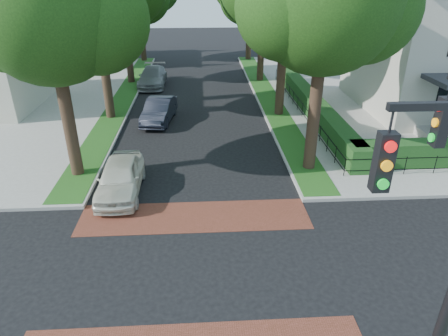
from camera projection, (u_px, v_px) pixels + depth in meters
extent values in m
plane|color=black|center=(194.00, 272.00, 12.88)|extent=(120.00, 120.00, 0.00)
cube|color=gray|center=(448.00, 94.00, 30.84)|extent=(30.00, 30.00, 0.15)
cube|color=brown|center=(195.00, 217.00, 15.73)|extent=(9.00, 2.20, 0.01)
cube|color=#1D4F16|center=(267.00, 96.00, 30.15)|extent=(1.60, 29.80, 0.02)
cube|color=#1D4F16|center=(123.00, 98.00, 29.58)|extent=(1.60, 29.80, 0.02)
cylinder|color=black|center=(316.00, 93.00, 17.71)|extent=(0.56, 0.56, 7.35)
sphere|color=#17350E|center=(364.00, 8.00, 16.51)|extent=(4.65, 4.65, 4.65)
sphere|color=#17350E|center=(289.00, 7.00, 15.85)|extent=(4.34, 4.34, 4.34)
cylinder|color=black|center=(282.00, 54.00, 24.77)|extent=(0.56, 0.56, 7.70)
cylinder|color=black|center=(261.00, 40.00, 33.05)|extent=(0.56, 0.56, 6.65)
cylinder|color=black|center=(249.00, 24.00, 41.00)|extent=(0.56, 0.56, 7.00)
cylinder|color=black|center=(65.00, 101.00, 17.21)|extent=(0.56, 0.56, 7.00)
sphere|color=#17350E|center=(48.00, 9.00, 15.55)|extent=(6.00, 6.00, 6.00)
sphere|color=#17350E|center=(94.00, 19.00, 16.09)|extent=(4.50, 4.50, 4.50)
sphere|color=#17350E|center=(8.00, 18.00, 15.43)|extent=(4.20, 4.20, 4.20)
cylinder|color=black|center=(103.00, 54.00, 24.12)|extent=(0.56, 0.56, 8.05)
cylinder|color=black|center=(127.00, 40.00, 32.42)|extent=(0.56, 0.56, 6.86)
cylinder|color=black|center=(141.00, 25.00, 40.39)|extent=(0.56, 0.56, 7.14)
cube|color=#153E17|center=(312.00, 104.00, 26.34)|extent=(1.00, 18.00, 1.20)
cube|color=beige|center=(37.00, 30.00, 39.12)|extent=(9.00, 8.00, 6.50)
cube|color=black|center=(383.00, 162.00, 6.23)|extent=(0.28, 0.22, 1.00)
cylinder|color=red|center=(391.00, 147.00, 5.98)|extent=(0.18, 0.05, 0.18)
cylinder|color=orange|center=(387.00, 166.00, 6.12)|extent=(0.18, 0.05, 0.18)
cylinder|color=#0CB226|center=(383.00, 184.00, 6.26)|extent=(0.18, 0.05, 0.18)
cube|color=black|center=(442.00, 122.00, 7.85)|extent=(0.22, 0.28, 1.00)
cylinder|color=red|center=(439.00, 107.00, 7.70)|extent=(0.05, 0.18, 0.18)
cylinder|color=orange|center=(435.00, 123.00, 7.85)|extent=(0.05, 0.18, 0.18)
cylinder|color=#0CB226|center=(431.00, 138.00, 7.99)|extent=(0.05, 0.18, 0.18)
imported|color=silver|center=(120.00, 177.00, 17.11)|extent=(1.83, 4.43, 1.50)
imported|color=black|center=(159.00, 110.00, 25.27)|extent=(2.12, 4.58, 1.45)
imported|color=gray|center=(153.00, 77.00, 33.07)|extent=(2.14, 5.20, 1.50)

